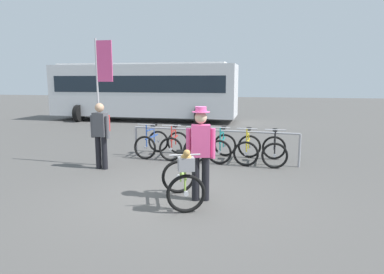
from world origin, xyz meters
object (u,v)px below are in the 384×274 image
(featured_bicycle, at_px, (183,178))
(banner_flag, at_px, (102,78))
(person_with_featured_bike, at_px, (201,150))
(racked_bike_orange, at_px, (198,146))
(bus_distant, at_px, (144,89))
(pedestrian_with_backpack, at_px, (101,132))
(racked_bike_blue, at_px, (152,143))
(racked_bike_red, at_px, (174,144))
(racked_bike_yellow, at_px, (248,149))
(racked_bike_black, at_px, (274,150))
(racked_bike_teal, at_px, (222,147))

(featured_bicycle, relative_size, banner_flag, 0.39)
(featured_bicycle, xyz_separation_m, person_with_featured_bike, (0.26, 0.29, 0.46))
(racked_bike_orange, relative_size, bus_distant, 0.11)
(pedestrian_with_backpack, bearing_deg, racked_bike_blue, 66.98)
(banner_flag, bearing_deg, racked_bike_orange, 30.44)
(person_with_featured_bike, bearing_deg, racked_bike_red, 112.60)
(racked_bike_yellow, relative_size, bus_distant, 0.11)
(racked_bike_black, bearing_deg, featured_bicycle, -115.65)
(racked_bike_red, relative_size, racked_bike_yellow, 1.01)
(racked_bike_yellow, relative_size, banner_flag, 0.36)
(pedestrian_with_backpack, relative_size, banner_flag, 0.51)
(person_with_featured_bike, height_order, bus_distant, bus_distant)
(featured_bicycle, bearing_deg, bus_distant, 112.94)
(featured_bicycle, height_order, bus_distant, bus_distant)
(racked_bike_blue, relative_size, racked_bike_red, 1.00)
(bus_distant, bearing_deg, featured_bicycle, -67.06)
(person_with_featured_bike, xyz_separation_m, banner_flag, (-2.89, 2.03, 1.28))
(pedestrian_with_backpack, relative_size, bus_distant, 0.16)
(pedestrian_with_backpack, xyz_separation_m, banner_flag, (-0.07, 0.31, 1.29))
(racked_bike_orange, bearing_deg, banner_flag, -149.56)
(racked_bike_teal, relative_size, bus_distant, 0.11)
(racked_bike_black, bearing_deg, racked_bike_red, 175.32)
(racked_bike_blue, distance_m, banner_flag, 2.46)
(racked_bike_yellow, bearing_deg, featured_bicycle, -105.24)
(racked_bike_black, height_order, pedestrian_with_backpack, pedestrian_with_backpack)
(featured_bicycle, xyz_separation_m, pedestrian_with_backpack, (-2.56, 2.01, 0.45))
(racked_bike_red, height_order, banner_flag, banner_flag)
(featured_bicycle, bearing_deg, banner_flag, 138.60)
(racked_bike_orange, distance_m, banner_flag, 3.15)
(racked_bike_orange, height_order, racked_bike_yellow, same)
(racked_bike_orange, bearing_deg, person_with_featured_bike, -77.98)
(person_with_featured_bike, bearing_deg, racked_bike_yellow, 77.84)
(person_with_featured_bike, bearing_deg, racked_bike_blue, 121.50)
(racked_bike_teal, height_order, racked_bike_yellow, same)
(racked_bike_black, bearing_deg, racked_bike_blue, 175.32)
(racked_bike_blue, relative_size, bus_distant, 0.11)
(racked_bike_black, relative_size, banner_flag, 0.34)
(racked_bike_blue, xyz_separation_m, racked_bike_teal, (2.09, -0.17, -0.00))
(racked_bike_orange, distance_m, racked_bike_teal, 0.70)
(racked_bike_red, distance_m, person_with_featured_bike, 3.70)
(bus_distant, xyz_separation_m, banner_flag, (2.48, -9.75, 0.49))
(racked_bike_teal, xyz_separation_m, racked_bike_yellow, (0.70, -0.06, 0.00))
(racked_bike_blue, distance_m, person_with_featured_bike, 4.06)
(racked_bike_blue, bearing_deg, featured_bicycle, -63.70)
(person_with_featured_bike, bearing_deg, featured_bicycle, -131.93)
(racked_bike_yellow, distance_m, featured_bicycle, 3.62)
(racked_bike_yellow, relative_size, person_with_featured_bike, 0.66)
(racked_bike_yellow, height_order, person_with_featured_bike, person_with_featured_bike)
(racked_bike_teal, bearing_deg, person_with_featured_bike, -89.86)
(featured_bicycle, bearing_deg, racked_bike_orange, 97.01)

